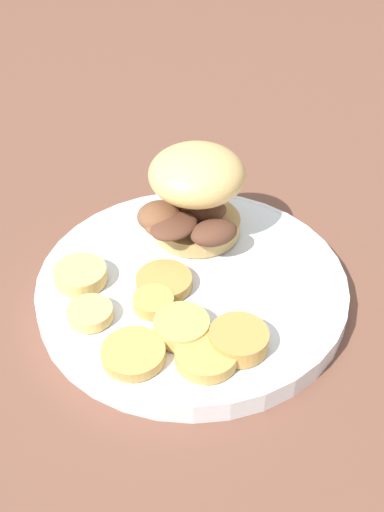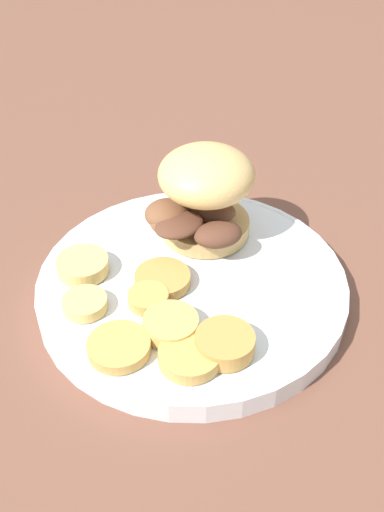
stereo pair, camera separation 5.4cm
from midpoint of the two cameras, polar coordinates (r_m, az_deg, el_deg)
The scene contains 11 objects.
ground_plane at distance 0.57m, azimuth 2.71°, elevation -3.79°, with size 4.00×4.00×0.00m, color brown.
dinner_plate at distance 0.56m, azimuth 2.75°, elevation -2.86°, with size 0.29×0.29×0.02m.
sandwich at distance 0.58m, azimuth 3.70°, elevation 5.76°, with size 0.11×0.12×0.09m.
potato_round_0 at distance 0.50m, azimuth 1.06°, elevation -6.74°, with size 0.05×0.05×0.01m, color tan.
potato_round_1 at distance 0.55m, azimuth 0.00°, elevation -2.32°, with size 0.05×0.05×0.01m, color #BC8942.
potato_round_2 at distance 0.49m, azimuth 6.34°, elevation -8.42°, with size 0.05×0.05×0.02m, color #BC8942.
potato_round_3 at distance 0.56m, azimuth -7.69°, elevation -1.00°, with size 0.05×0.05×0.01m, color #DBB766.
potato_round_4 at distance 0.53m, azimuth -1.26°, elevation -4.18°, with size 0.04×0.04×0.01m, color tan.
potato_round_5 at distance 0.48m, azimuth 3.04°, elevation -9.64°, with size 0.05×0.05×0.01m, color tan.
potato_round_6 at distance 0.49m, azimuth -3.83°, elevation -8.78°, with size 0.05×0.05×0.01m, color tan.
potato_round_7 at distance 0.53m, azimuth -7.30°, elevation -4.65°, with size 0.04×0.04×0.01m, color #DBB766.
Camera 2 is at (0.27, -0.32, 0.40)m, focal length 42.00 mm.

